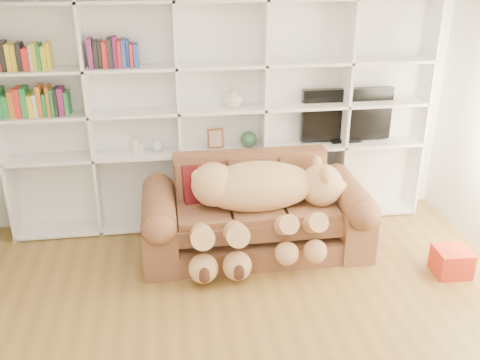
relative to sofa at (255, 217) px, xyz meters
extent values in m
cube|color=white|center=(-0.25, 0.83, 1.00)|extent=(5.00, 0.02, 2.70)
cube|color=white|center=(-0.25, 0.79, 0.85)|extent=(4.40, 0.03, 2.40)
cube|color=white|center=(-1.57, 0.63, 0.85)|extent=(0.03, 0.35, 2.40)
cube|color=white|center=(-0.69, 0.63, 0.85)|extent=(0.03, 0.35, 2.40)
cube|color=white|center=(0.19, 0.63, 0.85)|extent=(0.03, 0.35, 2.40)
cube|color=white|center=(1.07, 0.63, 0.85)|extent=(0.03, 0.35, 2.40)
cube|color=white|center=(1.95, 0.63, 0.85)|extent=(0.03, 0.35, 2.40)
cube|color=white|center=(-0.25, 0.63, -0.32)|extent=(4.40, 0.35, 0.03)
cube|color=white|center=(-0.25, 0.63, 0.50)|extent=(4.40, 0.35, 0.03)
cube|color=white|center=(-0.25, 0.63, 0.95)|extent=(4.40, 0.35, 0.03)
cube|color=white|center=(-0.25, 0.63, 1.40)|extent=(4.40, 0.35, 0.03)
cube|color=white|center=(-0.25, 0.63, 2.02)|extent=(4.40, 0.35, 0.03)
cube|color=brown|center=(0.00, -0.04, -0.24)|extent=(2.11, 0.85, 0.22)
cube|color=brown|center=(0.00, -0.06, 0.09)|extent=(1.57, 0.70, 0.30)
cube|color=brown|center=(0.00, 0.34, 0.30)|extent=(1.57, 0.20, 0.55)
cube|color=brown|center=(-0.94, -0.04, -0.07)|extent=(0.32, 0.95, 0.55)
cube|color=brown|center=(0.94, -0.04, -0.07)|extent=(0.32, 0.95, 0.55)
cylinder|color=brown|center=(-0.94, -0.04, 0.20)|extent=(0.32, 0.90, 0.32)
cylinder|color=brown|center=(0.94, -0.04, 0.20)|extent=(0.32, 0.90, 0.32)
ellipsoid|color=tan|center=(0.01, -0.09, 0.38)|extent=(1.11, 0.54, 0.48)
sphere|color=tan|center=(-0.42, -0.09, 0.43)|extent=(0.42, 0.42, 0.42)
sphere|color=tan|center=(0.64, -0.09, 0.35)|extent=(0.42, 0.42, 0.42)
sphere|color=#D4BA8C|center=(0.80, -0.09, 0.29)|extent=(0.21, 0.21, 0.21)
sphere|color=#412217|center=(0.88, -0.09, 0.28)|extent=(0.07, 0.07, 0.07)
ellipsoid|color=tan|center=(0.62, -0.24, 0.52)|extent=(0.10, 0.17, 0.17)
ellipsoid|color=tan|center=(0.62, 0.06, 0.52)|extent=(0.10, 0.17, 0.17)
sphere|color=tan|center=(-0.55, -0.09, 0.51)|extent=(0.14, 0.14, 0.14)
cylinder|color=tan|center=(0.20, -0.42, 0.12)|extent=(0.18, 0.51, 0.37)
cylinder|color=tan|center=(0.47, -0.42, 0.12)|extent=(0.18, 0.51, 0.37)
cylinder|color=tan|center=(-0.57, -0.42, 0.08)|extent=(0.21, 0.59, 0.43)
cylinder|color=tan|center=(-0.26, -0.42, 0.08)|extent=(0.21, 0.59, 0.43)
sphere|color=tan|center=(0.20, -0.59, -0.09)|extent=(0.22, 0.22, 0.22)
sphere|color=tan|center=(0.47, -0.59, -0.09)|extent=(0.22, 0.22, 0.22)
sphere|color=tan|center=(-0.57, -0.59, -0.17)|extent=(0.27, 0.27, 0.27)
sphere|color=tan|center=(-0.26, -0.59, -0.17)|extent=(0.27, 0.27, 0.27)
cube|color=#5C0F19|center=(-0.50, 0.15, 0.33)|extent=(0.44, 0.29, 0.43)
cube|color=red|center=(1.75, -0.73, -0.22)|extent=(0.33, 0.31, 0.25)
cube|color=black|center=(1.11, 0.68, 0.82)|extent=(1.00, 0.08, 0.57)
cube|color=black|center=(1.11, 0.68, 0.53)|extent=(0.33, 0.18, 0.04)
cube|color=brown|center=(-0.32, 0.63, 0.63)|extent=(0.17, 0.03, 0.21)
sphere|color=#2A5337|center=(0.03, 0.63, 0.60)|extent=(0.17, 0.17, 0.17)
cylinder|color=silver|center=(-1.15, 0.63, 0.60)|extent=(0.10, 0.10, 0.16)
cylinder|color=silver|center=(-1.10, 0.63, 0.57)|extent=(0.08, 0.08, 0.10)
sphere|color=silver|center=(-0.93, 0.63, 0.58)|extent=(0.12, 0.12, 0.12)
imported|color=silver|center=(-0.13, 0.63, 1.07)|extent=(0.25, 0.25, 0.20)
camera|label=1|loc=(-0.83, -4.67, 2.48)|focal=40.00mm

